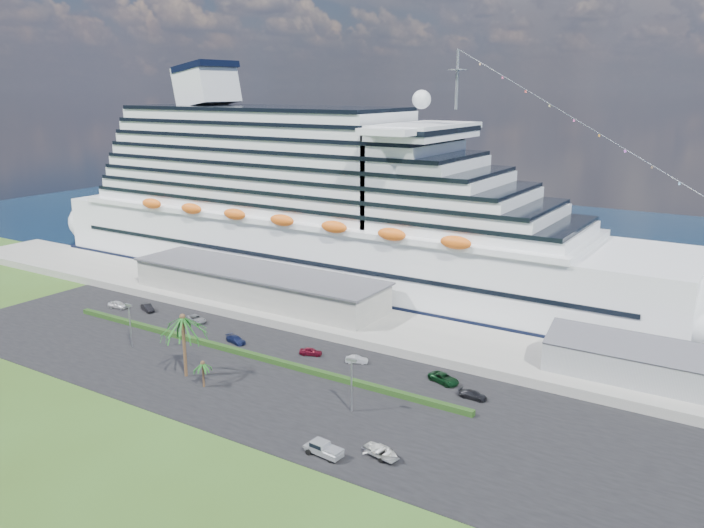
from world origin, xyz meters
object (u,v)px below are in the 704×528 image
Objects in this scene: cruise_ship at (331,215)px; boat_trailer at (382,451)px; pickup_truck at (323,448)px; parked_car_3 at (236,340)px.

cruise_ship is 84.89m from boat_trailer.
pickup_truck is at bearing -153.60° from boat_trailer.
parked_car_3 is at bearing 154.22° from boat_trailer.
cruise_ship reaches higher than parked_car_3.
pickup_truck is 0.91× the size of boat_trailer.
pickup_truck is at bearing -109.73° from parked_car_3.
boat_trailer is at bearing -101.95° from parked_car_3.
parked_car_3 is (8.30, -44.15, -15.91)m from cruise_ship.
pickup_truck reaches higher than boat_trailer.
boat_trailer is (6.80, 3.38, 0.08)m from pickup_truck.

